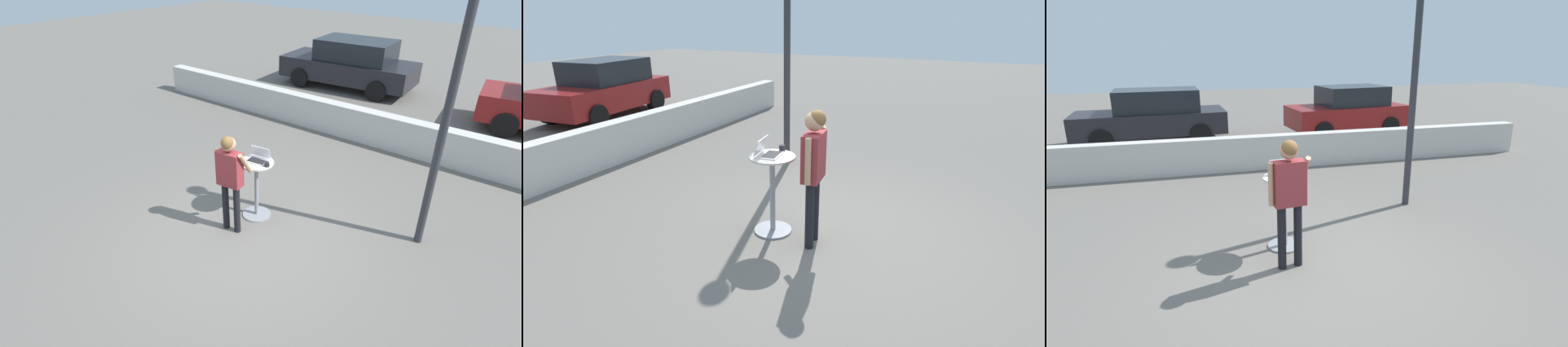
{
  "view_description": "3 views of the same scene",
  "coord_description": "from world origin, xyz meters",
  "views": [
    {
      "loc": [
        3.5,
        -3.88,
        4.14
      ],
      "look_at": [
        -0.04,
        0.54,
        1.0
      ],
      "focal_mm": 28.0,
      "sensor_mm": 36.0,
      "label": 1
    },
    {
      "loc": [
        -4.49,
        -1.6,
        2.67
      ],
      "look_at": [
        -0.43,
        0.48,
        0.92
      ],
      "focal_mm": 28.0,
      "sensor_mm": 36.0,
      "label": 2
    },
    {
      "loc": [
        -1.38,
        -4.51,
        2.74
      ],
      "look_at": [
        -0.04,
        0.39,
        1.18
      ],
      "focal_mm": 28.0,
      "sensor_mm": 36.0,
      "label": 3
    }
  ],
  "objects": [
    {
      "name": "standing_person",
      "position": [
        -0.34,
        0.14,
        1.09
      ],
      "size": [
        0.55,
        0.41,
        1.71
      ],
      "color": "black",
      "rests_on": "ground_plane"
    },
    {
      "name": "pavement_kerb",
      "position": [
        0.0,
        4.82,
        0.4
      ],
      "size": [
        13.98,
        0.35,
        0.79
      ],
      "color": "beige",
      "rests_on": "ground_plane"
    },
    {
      "name": "ground_plane",
      "position": [
        0.0,
        0.0,
        0.0
      ],
      "size": [
        50.0,
        50.0,
        0.0
      ],
      "primitive_type": "plane",
      "color": "slate"
    },
    {
      "name": "laptop",
      "position": [
        -0.29,
        0.78,
        1.11
      ],
      "size": [
        0.38,
        0.34,
        0.22
      ],
      "color": "silver",
      "rests_on": "cafe_table"
    },
    {
      "name": "cafe_table",
      "position": [
        -0.28,
        0.73,
        0.59
      ],
      "size": [
        0.59,
        0.59,
        1.06
      ],
      "color": "gray",
      "rests_on": "ground_plane"
    },
    {
      "name": "street_lamp",
      "position": [
        2.22,
        1.78,
        2.87
      ],
      "size": [
        0.32,
        0.32,
        4.47
      ],
      "color": "#2D2D33",
      "rests_on": "ground_plane"
    },
    {
      "name": "parked_car_near_street",
      "position": [
        3.5,
        8.2,
        0.79
      ],
      "size": [
        4.04,
        2.18,
        1.58
      ],
      "color": "maroon",
      "rests_on": "ground_plane"
    },
    {
      "name": "coffee_mug",
      "position": [
        -0.05,
        0.71,
        1.1
      ],
      "size": [
        0.11,
        0.08,
        0.08
      ],
      "color": "#232328",
      "rests_on": "cafe_table"
    }
  ]
}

